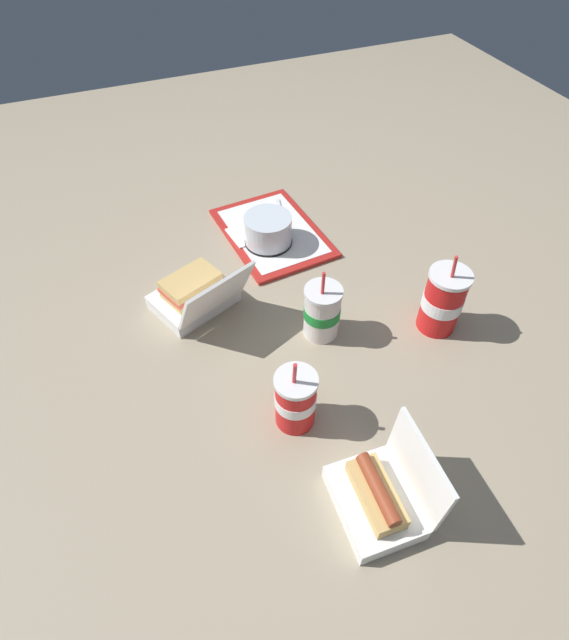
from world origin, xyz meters
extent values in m
plane|color=gray|center=(0.00, 0.00, 0.00)|extent=(3.20, 3.20, 0.00)
cube|color=red|center=(-0.37, 0.11, 0.01)|extent=(0.39, 0.29, 0.01)
cube|color=white|center=(-0.37, 0.11, 0.01)|extent=(0.34, 0.25, 0.00)
cylinder|color=black|center=(-0.32, 0.08, 0.02)|extent=(0.14, 0.14, 0.01)
cylinder|color=#BC7084|center=(-0.32, 0.08, 0.05)|extent=(0.10, 0.10, 0.06)
cylinder|color=silver|center=(-0.32, 0.08, 0.06)|extent=(0.14, 0.14, 0.08)
cylinder|color=white|center=(-0.44, 0.10, 0.03)|extent=(0.04, 0.04, 0.02)
cylinder|color=#9E140F|center=(-0.44, 0.10, 0.04)|extent=(0.03, 0.03, 0.01)
cube|color=white|center=(-0.38, 0.03, 0.02)|extent=(0.11, 0.11, 0.00)
cube|color=white|center=(-0.46, 0.17, 0.02)|extent=(0.11, 0.04, 0.00)
cube|color=white|center=(0.47, -0.01, 0.02)|extent=(0.18, 0.14, 0.04)
cube|color=white|center=(0.48, 0.06, 0.11)|extent=(0.18, 0.02, 0.13)
cube|color=tan|center=(0.47, -0.01, 0.06)|extent=(0.14, 0.07, 0.03)
cylinder|color=brown|center=(0.47, -0.01, 0.08)|extent=(0.13, 0.03, 0.03)
cylinder|color=yellow|center=(0.47, -0.01, 0.09)|extent=(0.11, 0.01, 0.01)
cube|color=white|center=(-0.17, -0.18, 0.02)|extent=(0.21, 0.24, 0.04)
cube|color=white|center=(-0.07, -0.14, 0.11)|extent=(0.14, 0.21, 0.14)
cube|color=tan|center=(-0.17, -0.18, 0.05)|extent=(0.13, 0.16, 0.02)
cube|color=#D64C38|center=(-0.17, -0.18, 0.07)|extent=(0.14, 0.16, 0.01)
cube|color=tan|center=(-0.17, -0.18, 0.08)|extent=(0.13, 0.16, 0.02)
cylinder|color=red|center=(0.24, -0.08, 0.07)|extent=(0.08, 0.08, 0.14)
cylinder|color=white|center=(0.24, -0.08, 0.08)|extent=(0.09, 0.09, 0.03)
cylinder|color=white|center=(0.24, -0.08, 0.14)|extent=(0.09, 0.09, 0.01)
cylinder|color=red|center=(0.25, -0.08, 0.18)|extent=(0.01, 0.01, 0.06)
cylinder|color=red|center=(0.13, 0.35, 0.08)|extent=(0.09, 0.09, 0.16)
cylinder|color=white|center=(0.13, 0.35, 0.09)|extent=(0.10, 0.10, 0.04)
cylinder|color=white|center=(0.13, 0.35, 0.17)|extent=(0.10, 0.10, 0.01)
cylinder|color=red|center=(0.13, 0.35, 0.20)|extent=(0.01, 0.01, 0.06)
cylinder|color=white|center=(0.04, 0.08, 0.07)|extent=(0.09, 0.09, 0.13)
cylinder|color=#198C33|center=(0.04, 0.08, 0.07)|extent=(0.09, 0.09, 0.03)
cylinder|color=white|center=(0.04, 0.08, 0.14)|extent=(0.09, 0.09, 0.01)
cylinder|color=red|center=(0.04, 0.07, 0.17)|extent=(0.01, 0.01, 0.06)
camera|label=1|loc=(0.75, -0.31, 0.93)|focal=28.00mm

